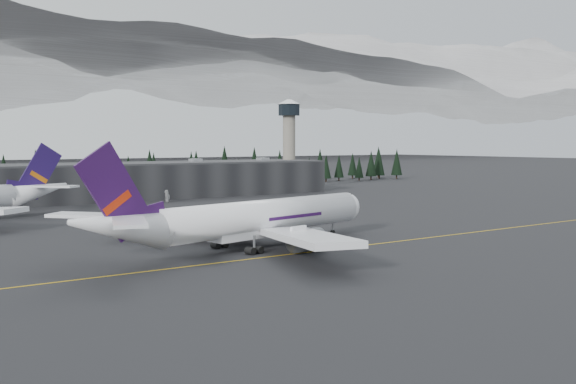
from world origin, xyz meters
TOP-DOWN VIEW (x-y plane):
  - ground at (0.00, 0.00)m, footprint 1400.00×1400.00m
  - taxiline at (0.00, -2.00)m, footprint 400.00×0.40m
  - terminal at (0.00, 125.00)m, footprint 160.00×30.00m
  - control_tower at (75.00, 128.00)m, footprint 10.00×10.00m
  - treeline at (0.00, 162.00)m, footprint 360.00×20.00m
  - jet_main at (-19.39, 6.68)m, footprint 66.82×61.08m
  - gse_vehicle_b at (8.88, 103.49)m, footprint 4.18×1.99m

SIDE VIEW (x-z plane):
  - ground at x=0.00m, z-range 0.00..0.00m
  - taxiline at x=0.00m, z-range 0.00..0.02m
  - gse_vehicle_b at x=8.88m, z-range 0.00..1.38m
  - jet_main at x=-19.39m, z-range -4.33..15.53m
  - terminal at x=0.00m, z-range 0.00..12.60m
  - treeline at x=0.00m, z-range 0.00..15.00m
  - control_tower at x=75.00m, z-range 4.56..42.26m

